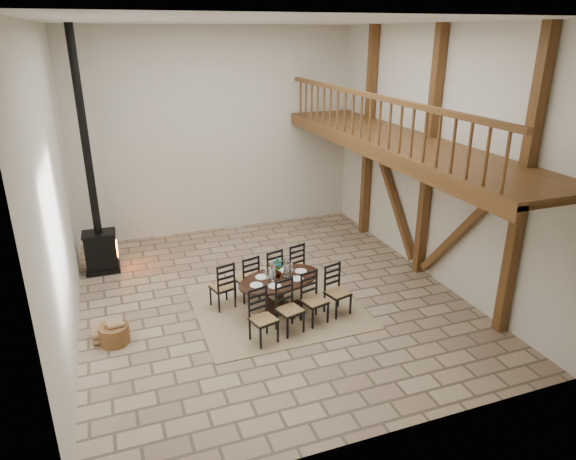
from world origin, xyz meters
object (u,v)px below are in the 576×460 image
object	(u,v)px
dining_table	(279,294)
log_stack	(103,332)
wood_stove	(97,222)
log_basket	(114,333)

from	to	relation	value
dining_table	log_stack	bearing A→B (deg)	162.44
wood_stove	log_stack	distance (m)	2.95
dining_table	log_basket	world-z (taller)	dining_table
dining_table	wood_stove	xyz separation A→B (m)	(-3.01, 2.92, 0.77)
wood_stove	log_stack	world-z (taller)	wood_stove
wood_stove	dining_table	bearing A→B (deg)	-42.72
log_basket	log_stack	xyz separation A→B (m)	(-0.17, 0.20, -0.06)
dining_table	wood_stove	world-z (taller)	wood_stove
dining_table	log_stack	distance (m)	3.10
wood_stove	log_basket	world-z (taller)	wood_stove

